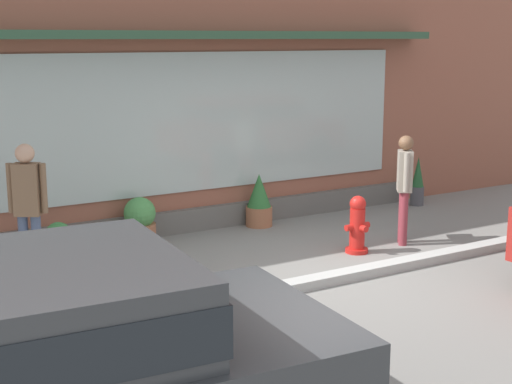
# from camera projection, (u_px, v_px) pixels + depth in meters

# --- Properties ---
(ground_plane) EXTENTS (60.00, 60.00, 0.00)m
(ground_plane) POSITION_uv_depth(u_px,v_px,m) (331.00, 277.00, 9.45)
(ground_plane) COLOR gray
(curb_strip) EXTENTS (14.00, 0.24, 0.12)m
(curb_strip) POSITION_uv_depth(u_px,v_px,m) (341.00, 276.00, 9.27)
(curb_strip) COLOR #B2B2AD
(curb_strip) RESTS_ON ground_plane
(storefront) EXTENTS (14.00, 0.81, 5.14)m
(storefront) POSITION_uv_depth(u_px,v_px,m) (212.00, 68.00, 11.61)
(storefront) COLOR #935642
(storefront) RESTS_ON ground_plane
(fire_hydrant) EXTENTS (0.40, 0.36, 0.82)m
(fire_hydrant) POSITION_uv_depth(u_px,v_px,m) (357.00, 225.00, 10.44)
(fire_hydrant) COLOR red
(fire_hydrant) RESTS_ON ground_plane
(pedestrian_with_handbag) EXTENTS (0.46, 0.54, 1.60)m
(pedestrian_with_handbag) POSITION_uv_depth(u_px,v_px,m) (404.00, 182.00, 10.80)
(pedestrian_with_handbag) COLOR #8E333D
(pedestrian_with_handbag) RESTS_ON ground_plane
(pedestrian_passerby) EXTENTS (0.42, 0.33, 1.73)m
(pedestrian_passerby) POSITION_uv_depth(u_px,v_px,m) (28.00, 202.00, 9.03)
(pedestrian_passerby) COLOR #475675
(pedestrian_passerby) RESTS_ON ground_plane
(parked_car_dark_gray) EXTENTS (4.14, 2.30, 1.61)m
(parked_car_dark_gray) POSITION_uv_depth(u_px,v_px,m) (30.00, 373.00, 4.69)
(parked_car_dark_gray) COLOR #383A3D
(parked_car_dark_gray) RESTS_ON ground_plane
(potted_plant_by_entrance) EXTENTS (0.37, 0.37, 0.53)m
(potted_plant_by_entrance) POSITION_uv_depth(u_px,v_px,m) (59.00, 240.00, 10.11)
(potted_plant_by_entrance) COLOR #B7B2A3
(potted_plant_by_entrance) RESTS_ON ground_plane
(potted_plant_trailing_edge) EXTENTS (0.43, 0.43, 0.85)m
(potted_plant_trailing_edge) POSITION_uv_depth(u_px,v_px,m) (259.00, 201.00, 11.92)
(potted_plant_trailing_edge) COLOR #9E6042
(potted_plant_trailing_edge) RESTS_ON ground_plane
(potted_plant_low_front) EXTENTS (0.47, 0.47, 0.70)m
(potted_plant_low_front) POSITION_uv_depth(u_px,v_px,m) (140.00, 221.00, 10.90)
(potted_plant_low_front) COLOR #9E6042
(potted_plant_low_front) RESTS_ON ground_plane
(potted_plant_window_right) EXTENTS (0.24, 0.24, 0.88)m
(potted_plant_window_right) POSITION_uv_depth(u_px,v_px,m) (418.00, 182.00, 13.40)
(potted_plant_window_right) COLOR #4C4C51
(potted_plant_window_right) RESTS_ON ground_plane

